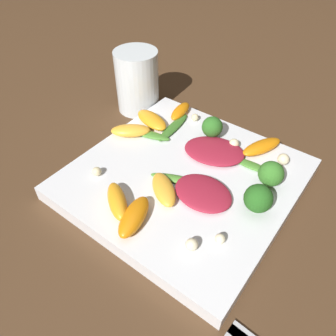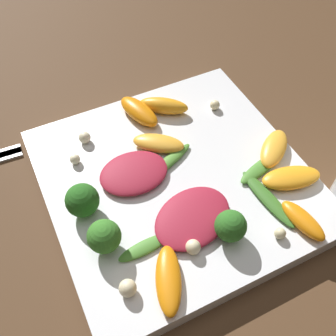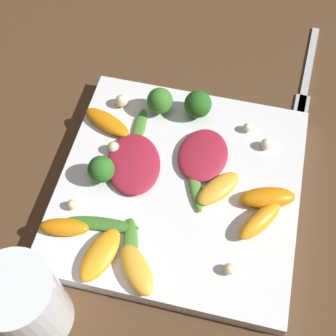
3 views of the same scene
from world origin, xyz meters
name	(u,v)px [view 1 (image 1 of 3)]	position (x,y,z in m)	size (l,w,h in m)	color
ground_plane	(184,184)	(0.00, 0.00, 0.00)	(2.40, 2.40, 0.00)	#4C331E
plate	(184,179)	(0.00, 0.00, 0.01)	(0.31, 0.31, 0.02)	white
drinking_glass	(137,81)	(0.12, 0.20, 0.06)	(0.08, 0.08, 0.12)	white
radicchio_leaf_0	(214,151)	(0.06, -0.01, 0.03)	(0.10, 0.11, 0.01)	maroon
radicchio_leaf_1	(203,193)	(-0.02, -0.05, 0.03)	(0.07, 0.09, 0.01)	maroon
orange_segment_0	(137,218)	(-0.11, 0.00, 0.03)	(0.08, 0.05, 0.02)	orange
orange_segment_1	(180,111)	(0.12, 0.10, 0.03)	(0.06, 0.03, 0.02)	orange
orange_segment_2	(162,188)	(-0.05, 0.00, 0.03)	(0.06, 0.07, 0.02)	#FCAD33
orange_segment_3	(152,120)	(0.07, 0.12, 0.03)	(0.05, 0.08, 0.02)	orange
orange_segment_4	(131,131)	(0.02, 0.13, 0.03)	(0.06, 0.07, 0.02)	#FCAD33
orange_segment_5	(117,201)	(-0.11, 0.03, 0.04)	(0.06, 0.07, 0.02)	orange
orange_segment_6	(262,147)	(0.12, -0.07, 0.03)	(0.08, 0.05, 0.02)	orange
broccoli_floret_0	(212,127)	(0.10, 0.01, 0.05)	(0.03, 0.03, 0.04)	#7A9E51
broccoli_floret_1	(257,201)	(0.00, -0.12, 0.05)	(0.04, 0.04, 0.04)	#84AD5B
broccoli_floret_2	(271,174)	(0.05, -0.11, 0.05)	(0.04, 0.04, 0.04)	#84AD5B
arugula_sprig_0	(150,135)	(0.04, 0.10, 0.03)	(0.04, 0.07, 0.01)	#47842D
arugula_sprig_1	(173,127)	(0.08, 0.08, 0.03)	(0.09, 0.03, 0.01)	#3D7528
arugula_sprig_2	(177,180)	(-0.02, 0.00, 0.03)	(0.04, 0.08, 0.01)	#518E33
arugula_sprig_3	(252,166)	(0.07, -0.07, 0.03)	(0.02, 0.06, 0.01)	#47842D
macadamia_nut_0	(220,239)	(-0.07, -0.10, 0.03)	(0.01, 0.01, 0.01)	beige
macadamia_nut_1	(283,159)	(0.11, -0.11, 0.03)	(0.02, 0.02, 0.02)	beige
macadamia_nut_2	(97,171)	(-0.08, 0.10, 0.03)	(0.01, 0.01, 0.01)	beige
macadamia_nut_3	(234,144)	(0.10, -0.03, 0.03)	(0.02, 0.02, 0.02)	beige
macadamia_nut_4	(192,245)	(-0.10, -0.08, 0.03)	(0.02, 0.02, 0.02)	beige
macadamia_nut_5	(195,117)	(0.12, 0.06, 0.03)	(0.01, 0.01, 0.01)	beige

